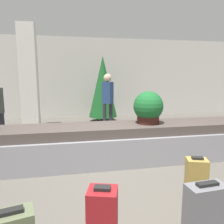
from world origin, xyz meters
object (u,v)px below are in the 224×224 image
at_px(suitcase_2, 196,183).
at_px(traveler_1, 108,97).
at_px(potted_plant_1, 148,108).
at_px(decorated_tree, 103,87).
at_px(pillar, 29,78).
at_px(suitcase_1, 205,217).
at_px(suitcase_0, 103,224).

bearing_deg(suitcase_2, traveler_1, 112.71).
distance_m(potted_plant_1, traveler_1, 2.55).
bearing_deg(potted_plant_1, decorated_tree, 94.58).
distance_m(pillar, suitcase_1, 6.08).
relative_size(pillar, suitcase_1, 4.74).
distance_m(suitcase_1, potted_plant_1, 2.49).
bearing_deg(pillar, suitcase_2, -60.47).
bearing_deg(pillar, traveler_1, -12.98).
height_order(suitcase_1, potted_plant_1, potted_plant_1).
xyz_separation_m(pillar, decorated_tree, (2.40, 0.82, -0.32)).
xyz_separation_m(suitcase_1, traveler_1, (-0.08, 4.89, 0.71)).
relative_size(pillar, traveler_1, 1.85).
xyz_separation_m(suitcase_0, traveler_1, (0.89, 4.82, 0.70)).
distance_m(suitcase_2, traveler_1, 4.34).
xyz_separation_m(suitcase_2, traveler_1, (-0.38, 4.26, 0.72)).
xyz_separation_m(suitcase_0, suitcase_1, (0.97, -0.07, -0.01)).
xyz_separation_m(pillar, suitcase_2, (2.72, -4.80, -1.28)).
bearing_deg(suitcase_0, decorated_tree, 97.53).
xyz_separation_m(suitcase_1, suitcase_2, (0.30, 0.63, -0.01)).
distance_m(suitcase_2, decorated_tree, 5.71).
bearing_deg(potted_plant_1, pillar, 131.55).
bearing_deg(potted_plant_1, suitcase_2, -89.90).
bearing_deg(suitcase_0, suitcase_1, 11.98).
height_order(suitcase_2, traveler_1, traveler_1).
bearing_deg(traveler_1, pillar, 34.21).
bearing_deg(suitcase_2, pillar, 137.19).
relative_size(suitcase_2, decorated_tree, 0.28).
xyz_separation_m(suitcase_0, potted_plant_1, (1.26, 2.30, 0.69)).
height_order(suitcase_0, decorated_tree, decorated_tree).
bearing_deg(decorated_tree, traveler_1, -92.59).
height_order(suitcase_0, suitcase_2, suitcase_0).
height_order(pillar, suitcase_1, pillar).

